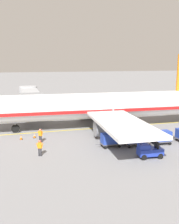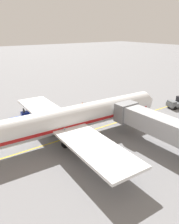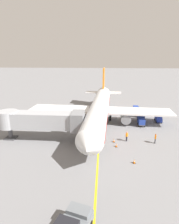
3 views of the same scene
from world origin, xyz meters
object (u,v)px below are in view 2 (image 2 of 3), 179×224
at_px(ground_crew_loader, 83,106).
at_px(safety_cone_wing_tip, 109,116).
at_px(ground_crew_wing_walker, 94,112).
at_px(baggage_tug_lead, 28,113).
at_px(jet_bridge, 157,124).
at_px(safety_cone_nose_left, 118,108).
at_px(pushback_tractor, 178,103).
at_px(baggage_cart_second_in_train, 35,117).
at_px(baggage_cart_front, 50,115).
at_px(safety_cone_nose_right, 103,118).
at_px(baggage_cart_third_in_train, 16,121).
at_px(parked_airliner, 68,120).

relative_size(ground_crew_loader, safety_cone_wing_tip, 2.86).
bearing_deg(ground_crew_loader, ground_crew_wing_walker, -5.80).
height_order(baggage_tug_lead, ground_crew_wing_walker, ground_crew_wing_walker).
distance_m(jet_bridge, ground_crew_loader, 18.97).
height_order(baggage_tug_lead, safety_cone_nose_left, baggage_tug_lead).
height_order(pushback_tractor, baggage_tug_lead, pushback_tractor).
xyz_separation_m(baggage_cart_second_in_train, ground_crew_loader, (-0.33, 10.67, 0.00)).
distance_m(baggage_cart_front, baggage_cart_second_in_train, 2.71).
distance_m(baggage_tug_lead, safety_cone_nose_left, 18.52).
relative_size(pushback_tractor, safety_cone_nose_left, 8.20).
height_order(ground_crew_wing_walker, safety_cone_nose_right, ground_crew_wing_walker).
height_order(baggage_cart_front, baggage_cart_third_in_train, same).
height_order(baggage_tug_lead, baggage_cart_second_in_train, baggage_tug_lead).
distance_m(baggage_cart_second_in_train, ground_crew_loader, 10.67).
xyz_separation_m(ground_crew_loader, safety_cone_nose_left, (4.29, 6.25, -0.66)).
bearing_deg(safety_cone_nose_right, baggage_cart_third_in_train, -115.11).
xyz_separation_m(baggage_cart_third_in_train, safety_cone_wing_tip, (6.34, 15.82, -0.66)).
relative_size(pushback_tractor, safety_cone_wing_tip, 8.20).
relative_size(jet_bridge, baggage_cart_second_in_train, 4.98).
relative_size(baggage_tug_lead, safety_cone_nose_right, 4.39).
bearing_deg(baggage_cart_second_in_train, safety_cone_nose_left, 76.81).
distance_m(baggage_cart_front, safety_cone_nose_right, 10.06).
distance_m(jet_bridge, safety_cone_wing_tip, 12.96).
relative_size(ground_crew_wing_walker, safety_cone_nose_left, 2.86).
relative_size(baggage_tug_lead, baggage_cart_front, 0.89).
bearing_deg(safety_cone_nose_right, pushback_tractor, 76.69).
height_order(jet_bridge, ground_crew_wing_walker, jet_bridge).
xyz_separation_m(ground_crew_wing_walker, safety_cone_nose_right, (2.14, 0.58, -0.66)).
distance_m(parked_airliner, baggage_tug_lead, 13.10).
bearing_deg(safety_cone_nose_left, baggage_tug_lead, -114.63).
height_order(ground_crew_wing_walker, ground_crew_loader, same).
bearing_deg(baggage_cart_third_in_train, pushback_tractor, 71.21).
xyz_separation_m(ground_crew_loader, safety_cone_wing_tip, (6.37, 1.78, -0.66)).
relative_size(jet_bridge, ground_crew_loader, 8.55).
bearing_deg(baggage_cart_third_in_train, ground_crew_wing_walker, 71.67).
bearing_deg(baggage_cart_second_in_train, baggage_cart_front, 81.18).
distance_m(jet_bridge, pushback_tractor, 19.60).
distance_m(pushback_tractor, baggage_tug_lead, 31.66).
relative_size(pushback_tractor, ground_crew_loader, 2.86).
height_order(parked_airliner, baggage_cart_front, parked_airliner).
height_order(parked_airliner, baggage_cart_second_in_train, parked_airliner).
distance_m(baggage_cart_second_in_train, ground_crew_wing_walker, 11.04).
bearing_deg(ground_crew_loader, safety_cone_nose_left, 55.51).
bearing_deg(ground_crew_loader, safety_cone_nose_right, 0.98).
bearing_deg(pushback_tractor, ground_crew_wing_walker, -109.13).
bearing_deg(jet_bridge, parked_airliner, -136.56).
bearing_deg(pushback_tractor, baggage_cart_second_in_train, -110.33).
bearing_deg(baggage_tug_lead, safety_cone_nose_right, 46.66).
bearing_deg(baggage_tug_lead, ground_crew_loader, 72.08).
bearing_deg(safety_cone_wing_tip, safety_cone_nose_left, 114.97).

